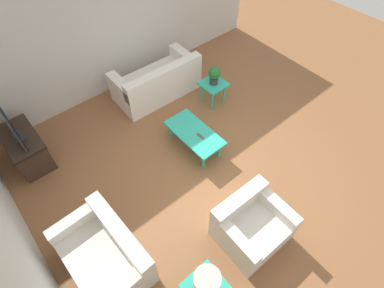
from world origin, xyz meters
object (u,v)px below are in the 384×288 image
at_px(tv_stand_chest, 26,147).
at_px(table_lamp, 207,281).
at_px(armchair, 251,225).
at_px(potted_plant, 214,74).
at_px(television, 11,126).
at_px(side_table_plant, 213,86).
at_px(sofa, 158,83).
at_px(loveseat, 106,255).
at_px(coffee_table, 194,134).

bearing_deg(tv_stand_chest, table_lamp, -167.32).
height_order(armchair, potted_plant, potted_plant).
xyz_separation_m(television, potted_plant, (-1.00, -3.49, -0.14)).
relative_size(side_table_plant, potted_plant, 1.33).
bearing_deg(television, armchair, -151.01).
bearing_deg(tv_stand_chest, sofa, -91.20).
distance_m(loveseat, tv_stand_chest, 2.51).
distance_m(sofa, side_table_plant, 1.19).
height_order(coffee_table, tv_stand_chest, tv_stand_chest).
xyz_separation_m(armchair, coffee_table, (1.82, -0.49, 0.04)).
height_order(armchair, television, television).
relative_size(tv_stand_chest, table_lamp, 2.47).
bearing_deg(sofa, potted_plant, 128.67).
distance_m(television, potted_plant, 3.63).
bearing_deg(loveseat, television, -178.86).
height_order(coffee_table, table_lamp, table_lamp).
distance_m(loveseat, television, 2.58).
relative_size(tv_stand_chest, potted_plant, 2.68).
height_order(potted_plant, table_lamp, table_lamp).
distance_m(tv_stand_chest, potted_plant, 3.65).
xyz_separation_m(coffee_table, table_lamp, (-2.06, 1.58, 0.44)).
bearing_deg(armchair, coffee_table, 76.54).
bearing_deg(table_lamp, loveseat, 30.61).
height_order(side_table_plant, potted_plant, potted_plant).
distance_m(tv_stand_chest, television, 0.55).
bearing_deg(tv_stand_chest, coffee_table, -124.58).
bearing_deg(loveseat, table_lamp, 28.88).
height_order(sofa, table_lamp, table_lamp).
bearing_deg(potted_plant, sofa, 37.27).
xyz_separation_m(loveseat, side_table_plant, (1.51, -3.37, 0.13)).
bearing_deg(sofa, coffee_table, 78.90).
relative_size(side_table_plant, television, 0.57).
distance_m(armchair, coffee_table, 1.88).
bearing_deg(television, loveseat, -177.13).
bearing_deg(tv_stand_chest, loveseat, -177.23).
relative_size(sofa, loveseat, 1.33).
height_order(sofa, armchair, sofa).
relative_size(armchair, television, 1.09).
bearing_deg(coffee_table, side_table_plant, -58.30).
xyz_separation_m(armchair, side_table_plant, (2.48, -1.56, 0.12)).
distance_m(coffee_table, tv_stand_chest, 2.93).
relative_size(tv_stand_chest, television, 1.15).
bearing_deg(potted_plant, loveseat, 114.17).
relative_size(sofa, table_lamp, 4.33).
distance_m(coffee_table, television, 2.98).
xyz_separation_m(loveseat, potted_plant, (1.51, -3.37, 0.43)).
bearing_deg(table_lamp, side_table_plant, -44.25).
xyz_separation_m(side_table_plant, tv_stand_chest, (1.00, 3.49, -0.10)).
xyz_separation_m(loveseat, table_lamp, (-1.21, -0.72, 0.49)).
bearing_deg(coffee_table, potted_plant, -58.30).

